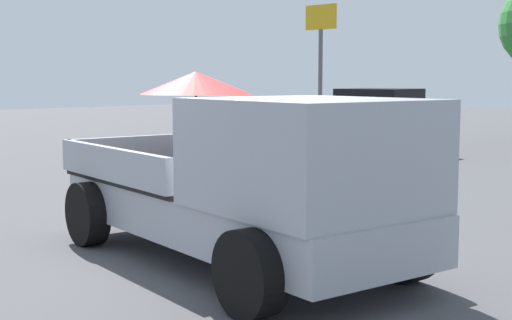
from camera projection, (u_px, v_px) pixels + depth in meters
name	position (u px, v px, depth m)	size (l,w,h in m)	color
ground_plane	(230.00, 261.00, 8.36)	(80.00, 80.00, 0.00)	#4C4C4F
pickup_truck_main	(253.00, 182.00, 7.91)	(5.27, 2.86, 2.18)	black
pickup_truck_red	(349.00, 121.00, 20.94)	(4.96, 2.57, 1.80)	black
motel_sign	(321.00, 43.00, 26.99)	(1.40, 0.16, 4.78)	#59595B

